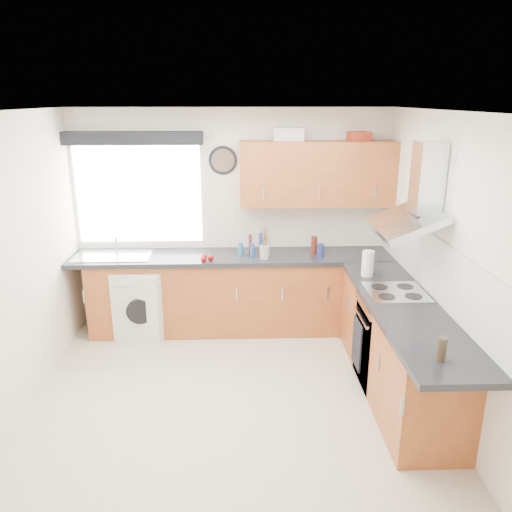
{
  "coord_description": "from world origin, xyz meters",
  "views": [
    {
      "loc": [
        0.09,
        -3.85,
        2.6
      ],
      "look_at": [
        0.25,
        0.85,
        1.1
      ],
      "focal_mm": 35.0,
      "sensor_mm": 36.0,
      "label": 1
    }
  ],
  "objects_px": {
    "extractor_hood": "(416,199)",
    "washing_machine": "(144,302)",
    "oven": "(392,341)",
    "upper_cabinets": "(317,174)"
  },
  "relations": [
    {
      "from": "extractor_hood",
      "to": "washing_machine",
      "type": "height_order",
      "value": "extractor_hood"
    },
    {
      "from": "extractor_hood",
      "to": "oven",
      "type": "bearing_deg",
      "value": 180.0
    },
    {
      "from": "oven",
      "to": "extractor_hood",
      "type": "distance_m",
      "value": 1.35
    },
    {
      "from": "oven",
      "to": "extractor_hood",
      "type": "height_order",
      "value": "extractor_hood"
    },
    {
      "from": "extractor_hood",
      "to": "washing_machine",
      "type": "relative_size",
      "value": 0.99
    },
    {
      "from": "oven",
      "to": "washing_machine",
      "type": "bearing_deg",
      "value": 156.25
    },
    {
      "from": "upper_cabinets",
      "to": "washing_machine",
      "type": "xyz_separation_m",
      "value": [
        -1.95,
        -0.23,
        -1.41
      ]
    },
    {
      "from": "oven",
      "to": "extractor_hood",
      "type": "bearing_deg",
      "value": -0.0
    },
    {
      "from": "oven",
      "to": "upper_cabinets",
      "type": "height_order",
      "value": "upper_cabinets"
    },
    {
      "from": "oven",
      "to": "washing_machine",
      "type": "distance_m",
      "value": 2.73
    }
  ]
}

